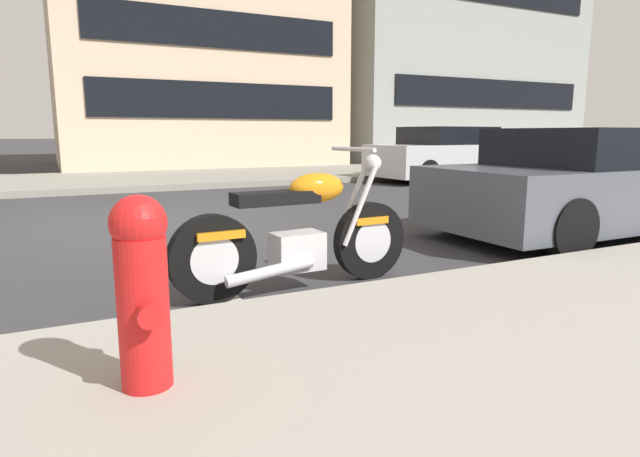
{
  "coord_description": "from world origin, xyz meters",
  "views": [
    {
      "loc": [
        -1.15,
        -7.6,
        1.24
      ],
      "look_at": [
        0.77,
        -3.77,
        0.48
      ],
      "focal_mm": 30.0,
      "sensor_mm": 36.0,
      "label": 1
    }
  ],
  "objects_px": {
    "parked_car_near_corner": "(590,184)",
    "car_opposite_curb": "(448,155)",
    "parked_motorcycle": "(299,236)",
    "fire_hydrant": "(142,287)"
  },
  "relations": [
    {
      "from": "parked_motorcycle",
      "to": "fire_hydrant",
      "type": "relative_size",
      "value": 2.43
    },
    {
      "from": "parked_motorcycle",
      "to": "car_opposite_curb",
      "type": "distance_m",
      "value": 10.67
    },
    {
      "from": "parked_motorcycle",
      "to": "fire_hydrant",
      "type": "height_order",
      "value": "parked_motorcycle"
    },
    {
      "from": "parked_motorcycle",
      "to": "parked_car_near_corner",
      "type": "bearing_deg",
      "value": 4.93
    },
    {
      "from": "parked_car_near_corner",
      "to": "car_opposite_curb",
      "type": "height_order",
      "value": "car_opposite_curb"
    },
    {
      "from": "parked_motorcycle",
      "to": "fire_hydrant",
      "type": "bearing_deg",
      "value": -136.48
    },
    {
      "from": "car_opposite_curb",
      "to": "fire_hydrant",
      "type": "height_order",
      "value": "car_opposite_curb"
    },
    {
      "from": "parked_motorcycle",
      "to": "parked_car_near_corner",
      "type": "height_order",
      "value": "parked_car_near_corner"
    },
    {
      "from": "parked_motorcycle",
      "to": "fire_hydrant",
      "type": "xyz_separation_m",
      "value": [
        -1.42,
        -1.48,
        0.15
      ]
    },
    {
      "from": "car_opposite_curb",
      "to": "fire_hydrant",
      "type": "bearing_deg",
      "value": 40.49
    }
  ]
}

